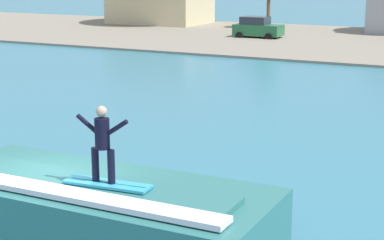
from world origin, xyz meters
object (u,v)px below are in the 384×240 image
surfer (102,140)px  car_near_shore (258,28)px  wave_crest (98,208)px  surfboard (108,184)px

surfer → car_near_shore: bearing=106.4°
wave_crest → surfboard: size_ratio=4.03×
car_near_shore → surfer: bearing=-73.6°
surfboard → wave_crest: bearing=146.3°
wave_crest → car_near_shore: (-11.23, 39.24, 0.29)m
surfer → car_near_shore: (-11.63, 39.57, -1.43)m
surfboard → car_near_shore: size_ratio=0.51×
surfboard → surfer: 0.97m
wave_crest → car_near_shore: 40.81m
car_near_shore → wave_crest: bearing=-74.0°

